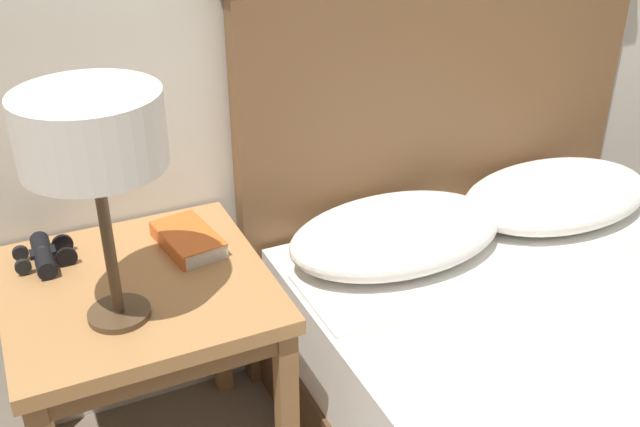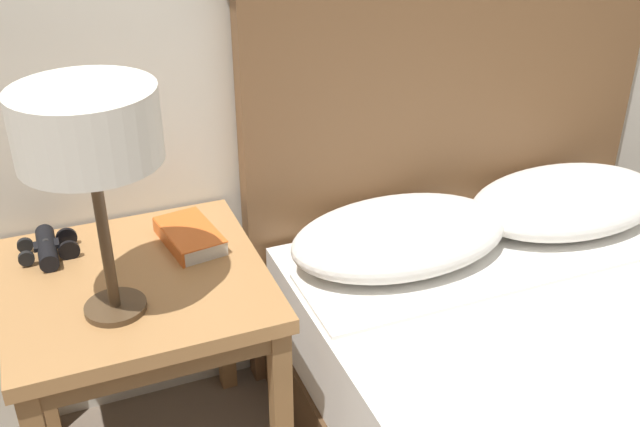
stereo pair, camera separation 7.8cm
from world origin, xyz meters
name	(u,v)px [view 1 (the left image)]	position (x,y,z in m)	size (l,w,h in m)	color
nightstand	(140,311)	(-0.63, 0.70, 0.53)	(0.58, 0.58, 0.61)	#AD7A47
table_lamp	(91,136)	(-0.69, 0.58, 1.01)	(0.27, 0.27, 0.49)	#4C3823
book_on_nightstand	(187,240)	(-0.48, 0.80, 0.63)	(0.14, 0.22, 0.04)	silver
binoculars_pair	(44,255)	(-0.80, 0.86, 0.63)	(0.14, 0.16, 0.05)	black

